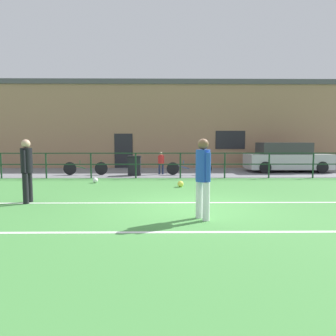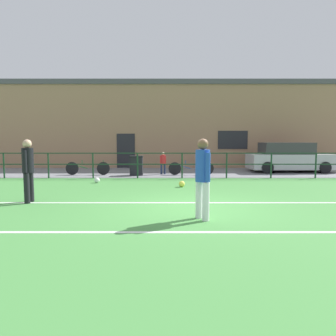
% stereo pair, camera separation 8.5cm
% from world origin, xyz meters
% --- Properties ---
extents(ground, '(60.00, 44.00, 0.04)m').
position_xyz_m(ground, '(0.00, 0.00, -0.02)').
color(ground, '#478C42').
extents(field_line_touchline, '(36.00, 0.11, 0.00)m').
position_xyz_m(field_line_touchline, '(0.00, 0.56, 0.00)').
color(field_line_touchline, white).
rests_on(field_line_touchline, ground).
extents(field_line_hash, '(36.00, 0.11, 0.00)m').
position_xyz_m(field_line_hash, '(0.00, -2.14, 0.00)').
color(field_line_hash, white).
rests_on(field_line_hash, ground).
extents(pavement_strip, '(48.00, 5.00, 0.02)m').
position_xyz_m(pavement_strip, '(0.00, 8.50, 0.01)').
color(pavement_strip, slate).
rests_on(pavement_strip, ground).
extents(perimeter_fence, '(36.07, 0.07, 1.15)m').
position_xyz_m(perimeter_fence, '(0.00, 6.00, 0.75)').
color(perimeter_fence, '#193823').
rests_on(perimeter_fence, ground).
extents(clubhouse_facade, '(28.00, 2.56, 5.35)m').
position_xyz_m(clubhouse_facade, '(-0.00, 12.20, 2.69)').
color(clubhouse_facade, '#A37A5B').
rests_on(clubhouse_facade, ground).
extents(player_goalkeeper, '(0.30, 0.47, 1.73)m').
position_xyz_m(player_goalkeeper, '(-4.45, 0.62, 0.98)').
color(player_goalkeeper, black).
rests_on(player_goalkeeper, ground).
extents(player_striker, '(0.31, 0.43, 1.74)m').
position_xyz_m(player_striker, '(0.11, -1.20, 0.99)').
color(player_striker, white).
rests_on(player_striker, ground).
extents(soccer_ball_match, '(0.22, 0.22, 0.22)m').
position_xyz_m(soccer_ball_match, '(-0.13, 3.41, 0.11)').
color(soccer_ball_match, '#E5E04C').
rests_on(soccer_ball_match, ground).
extents(soccer_ball_spare, '(0.21, 0.21, 0.21)m').
position_xyz_m(soccer_ball_spare, '(-3.48, 4.51, 0.11)').
color(soccer_ball_spare, white).
rests_on(soccer_ball_spare, ground).
extents(spectator_child, '(0.30, 0.19, 1.11)m').
position_xyz_m(spectator_child, '(-0.88, 7.47, 0.65)').
color(spectator_child, '#232D4C').
rests_on(spectator_child, pavement_strip).
extents(parked_car_red, '(4.30, 1.94, 1.56)m').
position_xyz_m(parked_car_red, '(5.82, 8.69, 0.76)').
color(parked_car_red, '#B7B7BC').
rests_on(parked_car_red, pavement_strip).
extents(bicycle_parked_0, '(2.15, 0.04, 0.73)m').
position_xyz_m(bicycle_parked_0, '(-4.56, 7.20, 0.35)').
color(bicycle_parked_0, black).
rests_on(bicycle_parked_0, pavement_strip).
extents(bicycle_parked_1, '(2.21, 0.04, 0.72)m').
position_xyz_m(bicycle_parked_1, '(0.49, 7.20, 0.34)').
color(bicycle_parked_1, black).
rests_on(bicycle_parked_1, pavement_strip).
extents(trash_bin_0, '(0.63, 0.53, 0.94)m').
position_xyz_m(trash_bin_0, '(-2.16, 7.04, 0.49)').
color(trash_bin_0, black).
rests_on(trash_bin_0, pavement_strip).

